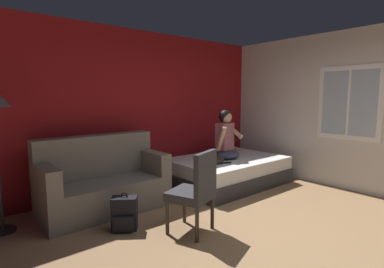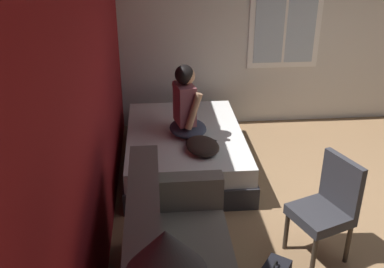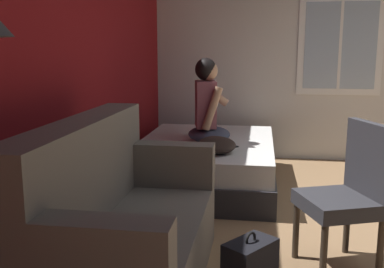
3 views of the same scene
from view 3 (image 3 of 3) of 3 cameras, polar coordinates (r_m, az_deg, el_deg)
wall_back_accent at (r=3.82m, az=-14.12°, el=9.01°), size 9.94×0.16×2.70m
wall_side_with_window at (r=6.22m, az=21.72°, el=9.14°), size 0.19×6.93×2.70m
bed at (r=4.87m, az=1.83°, el=-3.62°), size 2.06×1.45×0.48m
couch at (r=2.75m, az=-9.21°, el=-11.84°), size 1.70×0.83×1.04m
side_chair at (r=3.13m, az=19.30°, el=-6.83°), size 0.59×0.59×0.98m
person_seated at (r=4.69m, az=1.99°, el=3.28°), size 0.60×0.54×0.88m
throw_pillow at (r=4.27m, az=3.16°, el=-1.35°), size 0.56×0.47×0.14m
cell_phone at (r=4.48m, az=5.05°, el=-1.68°), size 0.16×0.14×0.01m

